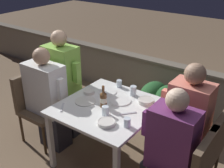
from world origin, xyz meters
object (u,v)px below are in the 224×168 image
at_px(person_green_blouse, 64,83).
at_px(person_coral_top, 185,126).
at_px(chair_left_far, 54,91).
at_px(chair_right_far, 203,146).
at_px(beer_bottle, 103,99).
at_px(person_purple_stripe, 168,150).
at_px(person_white_polo, 48,99).
at_px(potted_plant, 69,74).
at_px(chair_right_near, 189,168).
at_px(chair_left_near, 37,101).

relative_size(person_green_blouse, person_coral_top, 1.03).
bearing_deg(chair_left_far, chair_right_far, 0.64).
xyz_separation_m(chair_right_far, beer_bottle, (-0.99, -0.24, 0.29)).
height_order(person_green_blouse, person_purple_stripe, person_green_blouse).
distance_m(person_white_polo, potted_plant, 1.09).
bearing_deg(chair_right_far, beer_bottle, -166.62).
bearing_deg(chair_right_near, chair_left_near, 179.49).
distance_m(chair_right_near, person_purple_stripe, 0.22).
relative_size(person_green_blouse, beer_bottle, 5.67).
xyz_separation_m(chair_left_near, person_white_polo, (0.20, -0.00, 0.10)).
height_order(person_green_blouse, chair_right_near, person_green_blouse).
bearing_deg(beer_bottle, chair_right_far, 13.38).
distance_m(chair_right_near, beer_bottle, 1.04).
height_order(chair_right_far, beer_bottle, beer_bottle).
bearing_deg(person_green_blouse, beer_bottle, -15.39).
bearing_deg(chair_right_far, chair_right_near, -89.44).
distance_m(chair_left_far, person_green_blouse, 0.26).
distance_m(person_coral_top, beer_bottle, 0.84).
bearing_deg(person_purple_stripe, beer_bottle, 171.71).
height_order(person_white_polo, potted_plant, person_white_polo).
xyz_separation_m(person_white_polo, chair_right_near, (1.73, -0.02, -0.10)).
relative_size(person_white_polo, chair_left_far, 1.43).
height_order(person_white_polo, chair_right_far, person_white_polo).
relative_size(chair_left_near, person_white_polo, 0.70).
bearing_deg(person_green_blouse, chair_right_near, -10.52).
relative_size(person_white_polo, person_purple_stripe, 1.01).
height_order(person_white_polo, person_purple_stripe, person_white_polo).
xyz_separation_m(chair_right_far, potted_plant, (-2.29, 0.58, -0.06)).
bearing_deg(beer_bottle, potted_plant, 147.76).
bearing_deg(person_green_blouse, chair_left_near, -117.49).
xyz_separation_m(chair_right_near, beer_bottle, (-0.99, 0.12, 0.29)).
height_order(chair_right_near, person_coral_top, person_coral_top).
bearing_deg(person_green_blouse, chair_left_far, 180.00).
distance_m(chair_left_near, person_coral_top, 1.77).
bearing_deg(chair_right_near, potted_plant, 157.83).
bearing_deg(potted_plant, person_white_polo, -58.43).
height_order(person_white_polo, beer_bottle, person_white_polo).
height_order(person_purple_stripe, person_coral_top, person_coral_top).
height_order(chair_right_near, potted_plant, chair_right_near).
distance_m(person_purple_stripe, person_coral_top, 0.35).
height_order(chair_left_near, chair_right_near, same).
bearing_deg(chair_left_far, person_coral_top, 0.72).
bearing_deg(chair_right_far, potted_plant, 165.70).
distance_m(chair_left_near, chair_left_far, 0.31).
relative_size(person_white_polo, person_green_blouse, 0.91).
bearing_deg(person_green_blouse, person_white_polo, -82.45).
bearing_deg(person_purple_stripe, chair_left_far, 169.46).
bearing_deg(chair_left_far, chair_right_near, -9.47).
xyz_separation_m(person_green_blouse, beer_bottle, (0.78, -0.21, 0.13)).
bearing_deg(potted_plant, person_green_blouse, -49.22).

